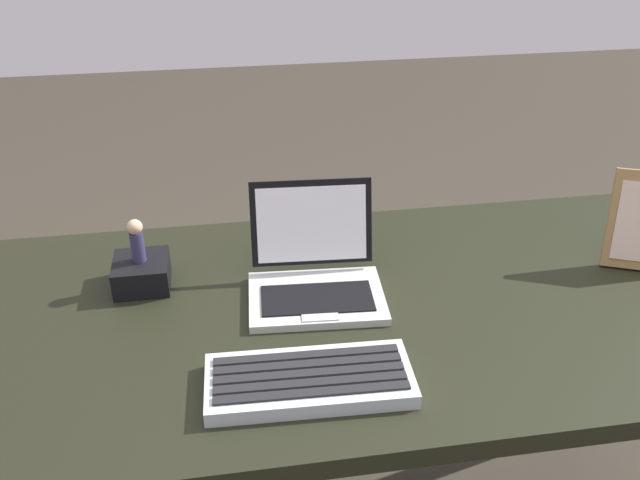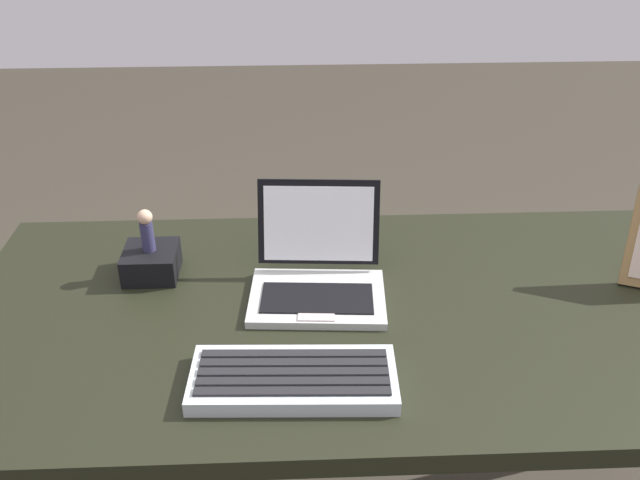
{
  "view_description": "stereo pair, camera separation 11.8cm",
  "coord_description": "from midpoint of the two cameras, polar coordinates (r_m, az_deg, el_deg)",
  "views": [
    {
      "loc": [
        -0.24,
        -1.0,
        1.43
      ],
      "look_at": [
        -0.07,
        0.01,
        0.84
      ],
      "focal_mm": 38.61,
      "sensor_mm": 36.0,
      "label": 1
    },
    {
      "loc": [
        -0.12,
        -1.01,
        1.43
      ],
      "look_at": [
        -0.07,
        0.01,
        0.84
      ],
      "focal_mm": 38.61,
      "sensor_mm": 36.0,
      "label": 2
    }
  ],
  "objects": [
    {
      "name": "figurine_stand",
      "position": [
        1.35,
        -17.0,
        -2.71
      ],
      "size": [
        0.1,
        0.1,
        0.06
      ],
      "primitive_type": "cube",
      "color": "black",
      "rests_on": "desk"
    },
    {
      "name": "desk",
      "position": [
        1.31,
        0.7,
        -8.56
      ],
      "size": [
        1.45,
        0.7,
        0.7
      ],
      "color": "black",
      "rests_on": "ground"
    },
    {
      "name": "laptop_front",
      "position": [
        1.27,
        -3.08,
        -3.01
      ],
      "size": [
        0.26,
        0.23,
        0.19
      ],
      "color": "#B3B6B2",
      "rests_on": "desk"
    },
    {
      "name": "external_keyboard",
      "position": [
        1.08,
        -4.08,
        -11.63
      ],
      "size": [
        0.32,
        0.15,
        0.03
      ],
      "color": "#B2BFC3",
      "rests_on": "desk"
    },
    {
      "name": "figurine",
      "position": [
        1.32,
        -17.48,
        -0.02
      ],
      "size": [
        0.03,
        0.03,
        0.09
      ],
      "color": "#2E2D4F",
      "rests_on": "figurine_stand"
    }
  ]
}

